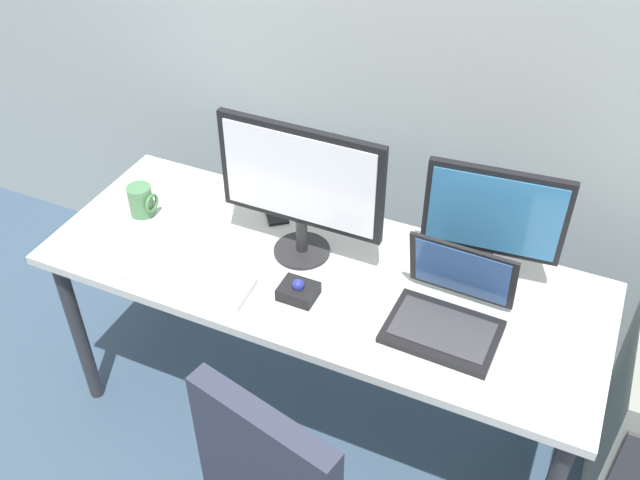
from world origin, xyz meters
The scene contains 10 objects.
ground_plane centered at (0.00, 0.00, 0.00)m, with size 8.00×8.00×0.00m, color #384E65.
desk centered at (0.00, 0.00, 0.64)m, with size 1.75×0.65×0.71m.
monitor_main centered at (-0.09, 0.05, 0.98)m, with size 0.52×0.18×0.45m.
monitor_side centered at (0.47, 0.17, 0.93)m, with size 0.40×0.18×0.39m.
keyboard centered at (-0.35, -0.22, 0.73)m, with size 0.42×0.16×0.03m.
laptop centered at (0.42, -0.06, 0.77)m, with size 0.32×0.29×0.23m.
trackball_mouse centered at (-0.01, -0.13, 0.74)m, with size 0.11×0.09×0.07m.
coffee_mug centered at (-0.66, 0.02, 0.77)m, with size 0.09×0.08×0.11m.
paper_notepad centered at (-0.50, 0.05, 0.72)m, with size 0.15×0.21×0.01m, color white.
cell_phone centered at (-0.26, 0.20, 0.72)m, with size 0.07×0.14×0.01m, color black.
Camera 1 is at (0.68, -1.50, 2.19)m, focal length 40.20 mm.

